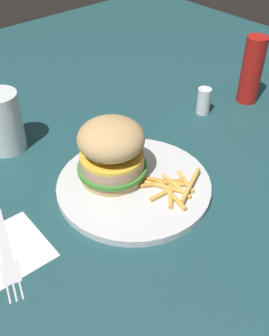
{
  "coord_description": "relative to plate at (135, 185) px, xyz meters",
  "views": [
    {
      "loc": [
        0.33,
        0.38,
        0.45
      ],
      "look_at": [
        -0.0,
        0.01,
        0.04
      ],
      "focal_mm": 43.49,
      "sensor_mm": 36.0,
      "label": 1
    }
  ],
  "objects": [
    {
      "name": "fries_pile",
      "position": [
        -0.03,
        0.05,
        0.01
      ],
      "size": [
        0.11,
        0.1,
        0.01
      ],
      "color": "#E5B251",
      "rests_on": "plate"
    },
    {
      "name": "napkin",
      "position": [
        0.22,
        -0.02,
        -0.01
      ],
      "size": [
        0.11,
        0.11,
        0.0
      ],
      "primitive_type": "cube",
      "rotation": [
        0.0,
        0.0,
        -0.03
      ],
      "color": "white",
      "rests_on": "ground_plane"
    },
    {
      "name": "plate",
      "position": [
        0.0,
        0.0,
        0.0
      ],
      "size": [
        0.25,
        0.25,
        0.01
      ],
      "primitive_type": "cylinder",
      "color": "silver",
      "rests_on": "ground_plane"
    },
    {
      "name": "sandwich",
      "position": [
        0.02,
        -0.04,
        0.06
      ],
      "size": [
        0.11,
        0.11,
        0.1
      ],
      "color": "tan",
      "rests_on": "plate"
    },
    {
      "name": "ground_plane",
      "position": [
        0.0,
        -0.01,
        -0.01
      ],
      "size": [
        1.6,
        1.6,
        0.0
      ],
      "primitive_type": "plane",
      "color": "#1E474C"
    },
    {
      "name": "drink_glass",
      "position": [
        0.1,
        -0.24,
        0.04
      ],
      "size": [
        0.07,
        0.07,
        0.11
      ],
      "color": "silver",
      "rests_on": "ground_plane"
    },
    {
      "name": "fork",
      "position": [
        0.22,
        -0.02,
        -0.0
      ],
      "size": [
        0.07,
        0.17,
        0.0
      ],
      "color": "silver",
      "rests_on": "napkin"
    },
    {
      "name": "ketchup_bottle",
      "position": [
        -0.37,
        -0.05,
        0.07
      ],
      "size": [
        0.04,
        0.04,
        0.14
      ],
      "primitive_type": "cylinder",
      "color": "#B21914",
      "rests_on": "ground_plane"
    },
    {
      "name": "salt_shaker",
      "position": [
        -0.26,
        -0.08,
        0.02
      ],
      "size": [
        0.03,
        0.03,
        0.06
      ],
      "primitive_type": "cylinder",
      "color": "white",
      "rests_on": "ground_plane"
    }
  ]
}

